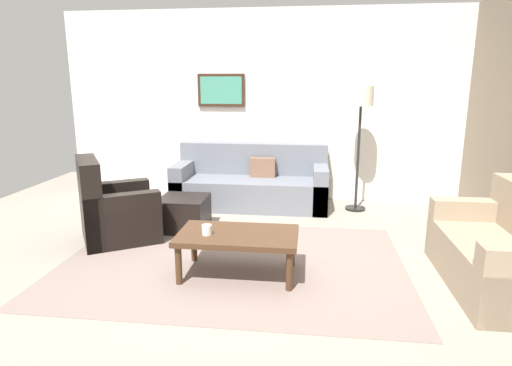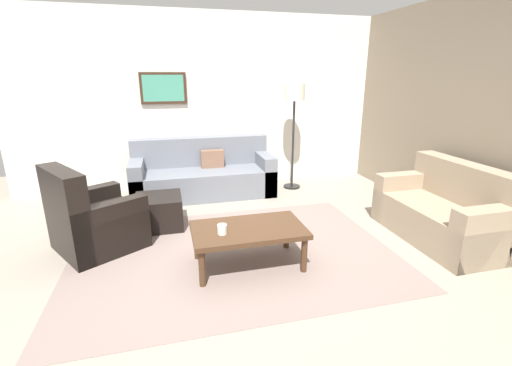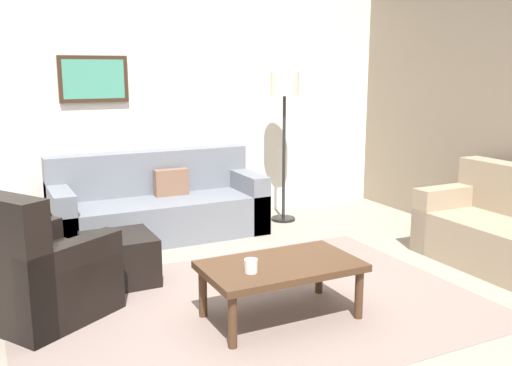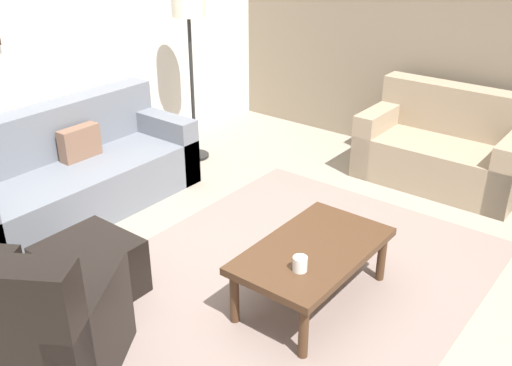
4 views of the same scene
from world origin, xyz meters
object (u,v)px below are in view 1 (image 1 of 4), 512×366
at_px(armchair_leather, 113,213).
at_px(ottoman, 184,213).
at_px(lamp_standing, 361,109).
at_px(couch_main, 252,185).
at_px(coffee_table, 238,238).
at_px(couch_loveseat, 509,255).
at_px(cup, 207,230).
at_px(framed_artwork, 221,90).

distance_m(armchair_leather, ottoman, 0.83).
bearing_deg(lamp_standing, couch_main, 176.99).
xyz_separation_m(ottoman, coffee_table, (0.87, -1.19, 0.16)).
xyz_separation_m(couch_loveseat, cup, (-2.65, -0.11, 0.16)).
relative_size(ottoman, cup, 6.04).
xyz_separation_m(couch_main, cup, (-0.08, -2.45, 0.16)).
bearing_deg(cup, couch_main, 88.09).
xyz_separation_m(cup, lamp_standing, (1.57, 2.37, 0.95)).
relative_size(couch_main, lamp_standing, 1.27).
bearing_deg(armchair_leather, ottoman, 32.07).
xyz_separation_m(lamp_standing, framed_artwork, (-2.00, 0.48, 0.23)).
distance_m(ottoman, coffee_table, 1.48).
relative_size(couch_main, coffee_table, 1.98).
height_order(couch_main, coffee_table, couch_main).
xyz_separation_m(couch_main, framed_artwork, (-0.51, 0.40, 1.34)).
distance_m(couch_loveseat, ottoman, 3.45).
bearing_deg(framed_artwork, couch_main, -37.73).
distance_m(couch_loveseat, cup, 2.65).
relative_size(couch_main, ottoman, 3.88).
bearing_deg(coffee_table, lamp_standing, 60.44).
bearing_deg(framed_artwork, armchair_leather, -113.26).
relative_size(armchair_leather, coffee_table, 1.00).
bearing_deg(armchair_leather, cup, -32.57).
relative_size(couch_main, armchair_leather, 1.97).
bearing_deg(couch_loveseat, armchair_leather, 169.66).
xyz_separation_m(couch_main, lamp_standing, (1.49, -0.08, 1.11)).
bearing_deg(ottoman, couch_loveseat, -19.67).
bearing_deg(couch_loveseat, coffee_table, -179.21).
relative_size(couch_loveseat, framed_artwork, 2.11).
relative_size(armchair_leather, ottoman, 1.97).
bearing_deg(cup, coffee_table, 15.93).
height_order(coffee_table, framed_artwork, framed_artwork).
bearing_deg(couch_main, couch_loveseat, -42.38).
relative_size(armchair_leather, lamp_standing, 0.64).
bearing_deg(cup, framed_artwork, 98.62).
height_order(couch_loveseat, framed_artwork, framed_artwork).
height_order(couch_loveseat, lamp_standing, lamp_standing).
relative_size(cup, framed_artwork, 0.13).
bearing_deg(lamp_standing, coffee_table, -119.56).
bearing_deg(couch_loveseat, ottoman, 160.33).
relative_size(coffee_table, framed_artwork, 1.56).
distance_m(lamp_standing, framed_artwork, 2.07).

